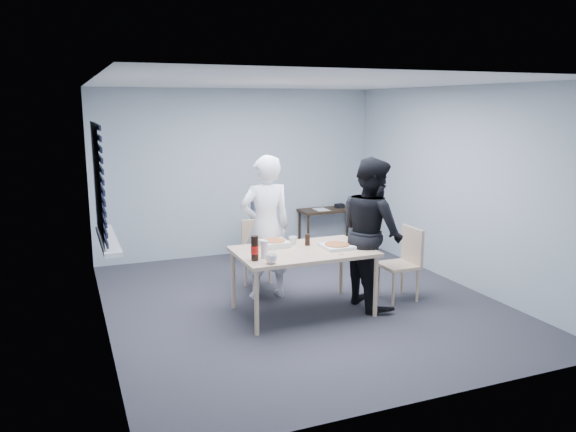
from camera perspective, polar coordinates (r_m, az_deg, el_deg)
name	(u,v)px	position (r m, az deg, el deg)	size (l,w,h in m)	color
room	(101,190)	(6.43, -18.46, 2.47)	(5.00, 5.00, 5.00)	#343339
dining_table	(303,255)	(6.37, 1.55, -3.96)	(1.53, 0.97, 0.74)	beige
chair_far	(260,249)	(7.32, -2.90, -3.35)	(0.42, 0.42, 0.89)	beige
chair_right	(405,258)	(7.02, 11.76, -4.23)	(0.42, 0.42, 0.89)	beige
person_white	(266,227)	(6.84, -2.28, -1.17)	(0.65, 0.42, 1.77)	white
person_black	(372,232)	(6.66, 8.49, -1.65)	(0.86, 0.47, 1.77)	black
side_table	(329,213)	(9.35, 4.16, 0.26)	(0.98, 0.44, 0.66)	black
stool	(264,239)	(8.34, -2.50, -2.37)	(0.36, 0.36, 0.50)	black
backpack	(264,217)	(8.25, -2.48, -0.10)	(0.34, 0.25, 0.47)	slate
pizza_box_a	(274,243)	(6.50, -1.39, -2.78)	(0.30, 0.30, 0.07)	white
pizza_box_b	(337,246)	(6.46, 4.99, -3.05)	(0.33, 0.33, 0.05)	white
mug_a	(271,259)	(5.81, -1.71, -4.37)	(0.12, 0.12, 0.10)	white
mug_b	(293,240)	(6.59, 0.51, -2.49)	(0.10, 0.10, 0.09)	white
cola_glass	(307,240)	(6.54, 1.99, -2.42)	(0.06, 0.06, 0.13)	black
soda_bottle	(255,249)	(5.91, -3.40, -3.32)	(0.08, 0.08, 0.26)	black
plastic_cups	(264,249)	(6.01, -2.41, -3.39)	(0.08, 0.08, 0.19)	silver
rubber_band	(341,254)	(6.19, 5.43, -3.89)	(0.05, 0.05, 0.00)	red
papers	(321,210)	(9.25, 3.39, 0.66)	(0.21, 0.28, 0.00)	white
black_box	(340,206)	(9.46, 5.26, 1.05)	(0.15, 0.10, 0.06)	black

